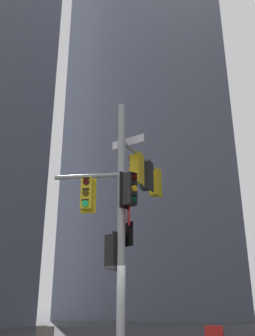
{
  "coord_description": "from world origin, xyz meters",
  "views": [
    {
      "loc": [
        2.83,
        -10.36,
        1.56
      ],
      "look_at": [
        0.09,
        0.4,
        5.66
      ],
      "focal_mm": 38.49,
      "sensor_mm": 36.0,
      "label": 1
    }
  ],
  "objects": [
    {
      "name": "signal_pole_assembly",
      "position": [
        -0.0,
        0.62,
        4.6
      ],
      "size": [
        3.0,
        3.55,
        7.79
      ],
      "color": "#9EA0A3",
      "rests_on": "ground"
    },
    {
      "name": "building_mid_block",
      "position": [
        -3.19,
        26.98,
        22.21
      ],
      "size": [
        15.99,
        15.99,
        44.42
      ],
      "primitive_type": "cube",
      "color": "slate",
      "rests_on": "ground"
    }
  ]
}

